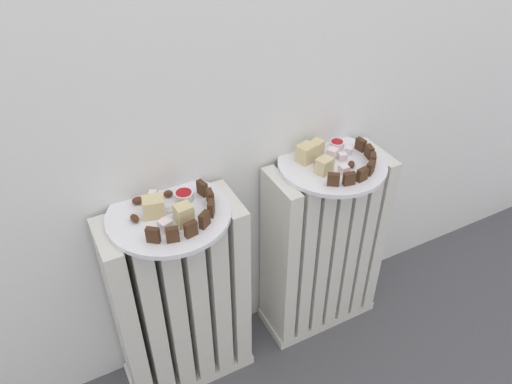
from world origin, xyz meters
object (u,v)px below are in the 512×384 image
(plate_left, at_px, (169,214))
(fork, at_px, (174,218))
(radiator_left, at_px, (181,302))
(jam_bowl_right, at_px, (337,144))
(radiator_right, at_px, (323,248))
(plate_right, at_px, (332,164))
(jam_bowl_left, at_px, (184,195))

(plate_left, bearing_deg, fork, -82.14)
(radiator_left, distance_m, jam_bowl_right, 0.60)
(plate_left, bearing_deg, radiator_right, 0.00)
(radiator_left, distance_m, fork, 0.32)
(plate_right, xyz_separation_m, jam_bowl_left, (-0.40, 0.03, 0.02))
(plate_left, distance_m, jam_bowl_right, 0.51)
(jam_bowl_right, bearing_deg, plate_right, -133.20)
(fork, bearing_deg, radiator_left, 97.86)
(jam_bowl_right, distance_m, fork, 0.51)
(radiator_left, bearing_deg, plate_left, 0.00)
(radiator_left, relative_size, plate_left, 2.05)
(radiator_left, xyz_separation_m, fork, (0.00, -0.02, 0.31))
(radiator_left, bearing_deg, jam_bowl_left, 30.91)
(plate_right, height_order, fork, fork)
(jam_bowl_left, bearing_deg, plate_right, -4.24)
(fork, bearing_deg, radiator_right, 3.16)
(plate_right, xyz_separation_m, fork, (-0.45, -0.02, 0.01))
(radiator_left, distance_m, jam_bowl_left, 0.33)
(radiator_left, relative_size, radiator_right, 1.00)
(plate_left, xyz_separation_m, fork, (0.00, -0.02, 0.01))
(radiator_right, distance_m, jam_bowl_right, 0.33)
(plate_left, bearing_deg, radiator_left, 180.00)
(jam_bowl_right, bearing_deg, radiator_left, -173.84)
(jam_bowl_right, relative_size, fork, 0.40)
(jam_bowl_right, bearing_deg, fork, -171.01)
(radiator_left, xyz_separation_m, jam_bowl_right, (0.51, 0.05, 0.32))
(plate_right, relative_size, fork, 2.92)
(radiator_right, xyz_separation_m, jam_bowl_right, (0.05, 0.05, 0.32))
(plate_left, height_order, plate_right, same)
(radiator_left, xyz_separation_m, plate_right, (0.45, 0.00, 0.31))
(radiator_right, bearing_deg, jam_bowl_right, 46.80)
(jam_bowl_left, height_order, jam_bowl_right, same)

